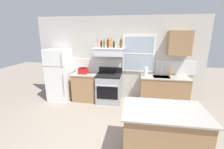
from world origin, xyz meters
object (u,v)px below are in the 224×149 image
bottle_balsamic_dark (114,45)px  bottle_clear_tall (118,43)px  bottle_champagne_gold_foil (111,43)px  bottle_olive_oil_square (104,44)px  dish_soap_bottle (171,73)px  bottle_brown_stout (101,44)px  paper_towel_roll (146,72)px  refrigerator (60,75)px  bottle_amber_wine (121,44)px  kitchen_island (162,133)px  toaster (83,71)px  bottle_red_label_wine (108,44)px  stove_range (109,88)px  bottle_rose_pink (98,43)px

bottle_balsamic_dark → bottle_clear_tall: size_ratio=0.73×
bottle_champagne_gold_foil → bottle_olive_oil_square: bearing=-174.8°
bottle_clear_tall → dish_soap_bottle: size_ratio=1.71×
bottle_brown_stout → paper_towel_roll: 1.60m
refrigerator → dish_soap_bottle: 3.54m
refrigerator → bottle_olive_oil_square: bottle_olive_oil_square is taller
bottle_brown_stout → dish_soap_bottle: size_ratio=1.32×
refrigerator → bottle_amber_wine: bottle_amber_wine is taller
bottle_balsamic_dark → kitchen_island: bottle_balsamic_dark is taller
bottle_balsamic_dark → bottle_olive_oil_square: bearing=174.1°
dish_soap_bottle → bottle_balsamic_dark: bearing=-177.4°
bottle_brown_stout → bottle_olive_oil_square: bearing=-4.7°
refrigerator → dish_soap_bottle: refrigerator is taller
toaster → bottle_amber_wine: bottle_amber_wine is taller
bottle_brown_stout → bottle_balsamic_dark: 0.40m
toaster → bottle_red_label_wine: bearing=7.2°
toaster → bottle_champagne_gold_foil: 1.26m
bottle_balsamic_dark → bottle_clear_tall: bottle_clear_tall is taller
refrigerator → stove_range: bearing=0.8°
toaster → bottle_red_label_wine: (0.80, 0.10, 0.86)m
bottle_champagne_gold_foil → bottle_clear_tall: 0.21m
bottle_amber_wine → dish_soap_bottle: bearing=2.5°
bottle_red_label_wine → bottle_champagne_gold_foil: bottle_champagne_gold_foil is taller
bottle_brown_stout → bottle_champagne_gold_foil: bearing=2.2°
bottle_rose_pink → bottle_balsamic_dark: 0.50m
bottle_red_label_wine → bottle_amber_wine: size_ratio=0.99×
bottle_clear_tall → refrigerator: bearing=-175.6°
refrigerator → bottle_olive_oil_square: (1.49, 0.11, 1.01)m
bottle_olive_oil_square → paper_towel_roll: (1.29, -0.05, -0.81)m
stove_range → kitchen_island: (1.32, -2.10, -0.01)m
refrigerator → bottle_champagne_gold_foil: (1.71, 0.13, 1.04)m
toaster → bottle_champagne_gold_foil: bottle_champagne_gold_foil is taller
bottle_champagne_gold_foil → stove_range: bearing=-117.4°
bottle_olive_oil_square → bottle_balsamic_dark: bearing=-5.9°
bottle_red_label_wine → dish_soap_bottle: bearing=1.1°
bottle_balsamic_dark → bottle_clear_tall: bearing=29.5°
bottle_champagne_gold_foil → dish_soap_bottle: 2.03m
paper_towel_roll → bottle_red_label_wine: bearing=176.9°
kitchen_island → bottle_red_label_wine: bearing=121.8°
bottle_rose_pink → bottle_balsamic_dark: (0.50, -0.02, -0.04)m
refrigerator → bottle_brown_stout: size_ratio=7.13×
bottle_olive_oil_square → paper_towel_roll: bearing=-2.3°
bottle_champagne_gold_foil → bottle_amber_wine: (0.30, -0.04, -0.02)m
refrigerator → bottle_champagne_gold_foil: bearing=4.4°
bottle_brown_stout → stove_range: bearing=-21.0°
bottle_champagne_gold_foil → bottle_clear_tall: size_ratio=1.07×
bottle_red_label_wine → refrigerator: bearing=-175.6°
bottle_balsamic_dark → dish_soap_bottle: (1.73, 0.08, -0.84)m
bottle_champagne_gold_foil → dish_soap_bottle: size_ratio=1.84×
stove_range → dish_soap_bottle: same height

